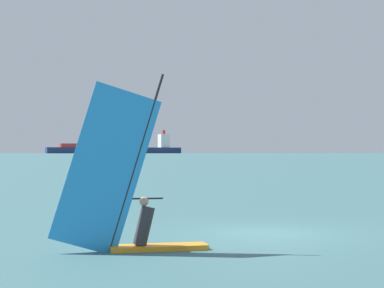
# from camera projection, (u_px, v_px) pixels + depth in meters

# --- Properties ---
(ground_plane) EXTENTS (4000.00, 4000.00, 0.00)m
(ground_plane) POSITION_uv_depth(u_px,v_px,m) (265.00, 233.00, 18.35)
(ground_plane) COLOR #386066
(windsurfer) EXTENTS (3.71, 0.80, 4.27)m
(windsurfer) POSITION_uv_depth(u_px,v_px,m) (129.00, 201.00, 15.04)
(windsurfer) COLOR orange
(windsurfer) RESTS_ON ground_plane
(cargo_ship) EXTENTS (190.28, 32.38, 33.31)m
(cargo_ship) POSITION_uv_depth(u_px,v_px,m) (116.00, 148.00, 905.64)
(cargo_ship) COLOR navy
(cargo_ship) RESTS_ON ground_plane
(distant_headland) EXTENTS (1094.46, 579.12, 40.37)m
(distant_headland) POSITION_uv_depth(u_px,v_px,m) (219.00, 145.00, 1871.66)
(distant_headland) COLOR #60665B
(distant_headland) RESTS_ON ground_plane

